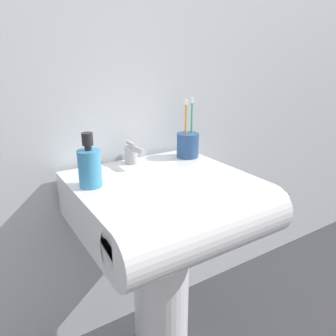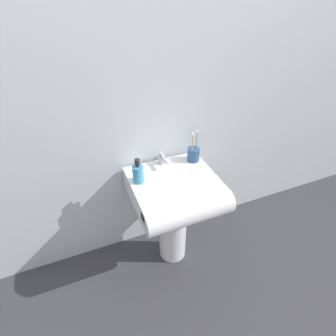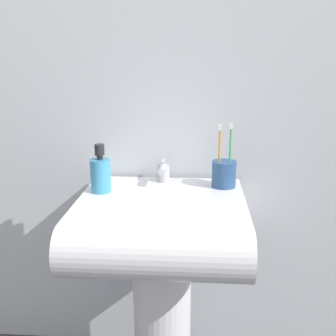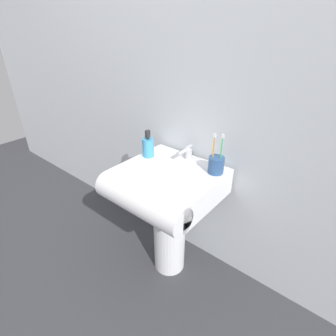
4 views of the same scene
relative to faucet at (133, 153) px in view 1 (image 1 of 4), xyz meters
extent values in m
cube|color=silver|center=(0.01, 0.10, 0.43)|extent=(5.00, 0.05, 2.40)
cylinder|color=white|center=(0.01, -0.17, -0.48)|extent=(0.20, 0.20, 0.58)
cube|color=white|center=(0.01, -0.17, -0.11)|extent=(0.53, 0.46, 0.15)
cylinder|color=white|center=(0.01, -0.40, -0.11)|extent=(0.53, 0.15, 0.15)
cylinder|color=#B7B7BC|center=(0.00, 0.01, -0.01)|extent=(0.05, 0.05, 0.06)
cylinder|color=#B7B7BC|center=(0.00, -0.04, 0.02)|extent=(0.02, 0.10, 0.02)
cube|color=#B7B7BC|center=(0.00, 0.01, 0.03)|extent=(0.01, 0.06, 0.01)
cylinder|color=#2D5184|center=(0.21, -0.03, 0.01)|extent=(0.08, 0.08, 0.09)
cylinder|color=orange|center=(0.20, -0.04, 0.07)|extent=(0.01, 0.01, 0.19)
cube|color=white|center=(0.20, -0.04, 0.17)|extent=(0.01, 0.01, 0.02)
cylinder|color=#3FB266|center=(0.23, -0.03, 0.07)|extent=(0.01, 0.01, 0.19)
cube|color=white|center=(0.23, -0.03, 0.17)|extent=(0.01, 0.01, 0.02)
cylinder|color=#3F99CC|center=(-0.20, -0.12, 0.02)|extent=(0.07, 0.07, 0.11)
cylinder|color=#262628|center=(-0.20, -0.12, 0.08)|extent=(0.02, 0.02, 0.01)
cylinder|color=#262628|center=(-0.20, -0.12, 0.10)|extent=(0.03, 0.03, 0.04)
camera|label=1|loc=(-0.49, -1.00, 0.33)|focal=35.00mm
camera|label=2|loc=(-0.50, -1.34, 0.96)|focal=28.00mm
camera|label=3|loc=(0.12, -1.43, 0.41)|focal=45.00mm
camera|label=4|loc=(0.79, -1.13, 0.66)|focal=28.00mm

